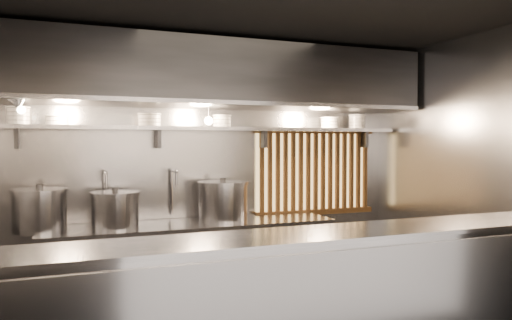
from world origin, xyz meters
TOP-DOWN VIEW (x-y plane):
  - ceiling at (0.00, 0.00)m, footprint 4.50×4.50m
  - wall_back at (0.00, 1.50)m, footprint 4.50×0.00m
  - wall_right at (2.25, 0.00)m, footprint 0.00×3.00m
  - serving_counter at (0.00, -0.96)m, footprint 4.50×0.56m
  - cooking_bench at (-0.30, 1.13)m, footprint 3.00×0.70m
  - bowl_shelf at (0.00, 1.32)m, footprint 4.40×0.34m
  - exhaust_hood at (0.00, 1.10)m, footprint 4.40×0.81m
  - wood_screen at (1.30, 1.45)m, footprint 1.56×0.09m
  - faucet_left at (-1.15, 1.37)m, footprint 0.04×0.30m
  - faucet_right at (-0.45, 1.37)m, footprint 0.04×0.30m
  - heat_lamp at (-1.90, 0.85)m, footprint 0.25×0.35m
  - pendant_bulb at (-0.10, 1.20)m, footprint 0.09×0.09m
  - stock_pot_left at (-1.75, 1.16)m, footprint 0.64×0.64m
  - stock_pot_mid at (-1.07, 1.10)m, footprint 0.58×0.58m
  - stock_pot_right at (0.05, 1.17)m, footprint 0.68×0.68m
  - bowl_stack_0 at (-1.93, 1.32)m, footprint 0.22×0.22m
  - bowl_stack_1 at (-1.59, 1.32)m, footprint 0.23×0.23m
  - bowl_stack_2 at (-0.70, 1.32)m, footprint 0.25×0.25m
  - bowl_stack_3 at (0.08, 1.32)m, footprint 0.21×0.21m
  - bowl_stack_4 at (1.42, 1.32)m, footprint 0.22×0.22m
  - bowl_stack_5 at (1.80, 1.32)m, footprint 0.20×0.20m

SIDE VIEW (x-z plane):
  - cooking_bench at x=-0.30m, z-range 0.00..0.90m
  - serving_counter at x=0.00m, z-range 0.00..1.13m
  - stock_pot_mid at x=-1.07m, z-range 0.88..1.28m
  - stock_pot_left at x=-1.75m, z-range 0.88..1.32m
  - stock_pot_right at x=0.05m, z-range 0.88..1.34m
  - faucet_left at x=-1.15m, z-range 1.06..1.56m
  - faucet_right at x=-0.45m, z-range 1.06..1.56m
  - wood_screen at x=1.30m, z-range 0.86..1.90m
  - wall_back at x=0.00m, z-range -0.85..3.65m
  - wall_right at x=2.25m, z-range -0.10..2.90m
  - bowl_shelf at x=0.00m, z-range 1.86..1.90m
  - bowl_stack_1 at x=-1.59m, z-range 1.90..1.99m
  - pendant_bulb at x=-0.10m, z-range 1.87..2.05m
  - bowl_stack_2 at x=-0.70m, z-range 1.90..2.03m
  - bowl_stack_4 at x=1.42m, z-range 1.90..2.03m
  - bowl_stack_3 at x=0.08m, z-range 1.90..2.03m
  - bowl_stack_0 at x=-1.93m, z-range 1.90..2.07m
  - bowl_stack_5 at x=1.80m, z-range 1.90..2.07m
  - heat_lamp at x=-1.90m, z-range 1.97..2.17m
  - exhaust_hood at x=0.00m, z-range 2.10..2.75m
  - ceiling at x=0.00m, z-range 2.80..2.80m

